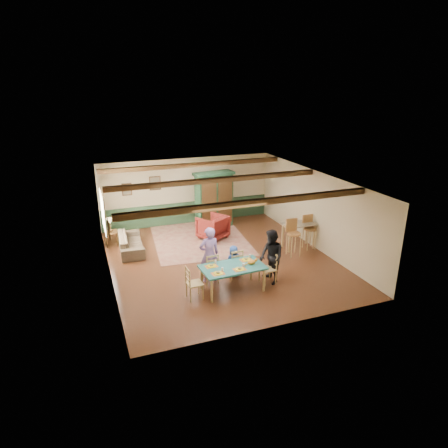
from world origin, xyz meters
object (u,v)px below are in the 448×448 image
object	(u,v)px
dining_table	(233,278)
dining_chair_end_left	(195,283)
counter_table	(298,236)
armchair	(213,227)
dining_chair_far_left	(210,268)
person_woman	(271,257)
dining_chair_end_right	(268,268)
cat	(252,262)
bar_stool_left	(294,238)
dining_chair_far_right	(235,263)
table_lamp	(110,225)
person_child	(234,261)
armoire	(214,200)
end_table	(112,238)
person_man	(209,255)
bar_stool_right	(310,233)
sofa	(131,243)

from	to	relation	value
dining_table	dining_chair_end_left	xyz separation A→B (m)	(-1.12, -0.06, 0.10)
dining_table	counter_table	distance (m)	3.87
armchair	dining_chair_far_left	bearing A→B (deg)	39.72
person_woman	dining_chair_end_right	bearing A→B (deg)	-90.00
cat	bar_stool_left	size ratio (longest dim) A/B	0.28
dining_chair_far_left	dining_chair_far_right	distance (m)	0.78
dining_chair_end_right	table_lamp	xyz separation A→B (m)	(-3.96, 4.49, 0.32)
person_child	armoire	world-z (taller)	armoire
dining_chair_far_left	end_table	world-z (taller)	dining_chair_far_left
person_man	dining_chair_far_right	bearing A→B (deg)	174.29
dining_chair_end_left	bar_stool_right	xyz separation A→B (m)	(4.73, 1.91, 0.14)
armchair	table_lamp	size ratio (longest dim) A/B	1.97
cat	bar_stool_right	size ratio (longest dim) A/B	0.29
table_lamp	bar_stool_right	bearing A→B (deg)	-22.68
person_woman	end_table	world-z (taller)	person_woman
dining_chair_far_left	dining_chair_far_right	bearing A→B (deg)	180.00
person_woman	table_lamp	world-z (taller)	person_woman
dining_table	table_lamp	distance (m)	5.38
dining_chair_far_left	person_woman	size ratio (longest dim) A/B	0.58
person_woman	counter_table	world-z (taller)	person_woman
armoire	armchair	world-z (taller)	armoire
cat	person_child	bearing A→B (deg)	99.46
dining_table	dining_chair_end_right	xyz separation A→B (m)	(1.12, 0.06, 0.10)
dining_chair_far_left	dining_table	bearing A→B (deg)	119.05
dining_chair_end_right	cat	distance (m)	0.69
dining_table	dining_chair_far_left	size ratio (longest dim) A/B	1.89
dining_chair_far_right	person_child	world-z (taller)	person_child
dining_chair_end_right	dining_table	bearing A→B (deg)	-90.00
dining_chair_end_right	bar_stool_left	distance (m)	2.25
dining_chair_end_left	table_lamp	size ratio (longest dim) A/B	1.88
dining_chair_far_left	dining_chair_end_left	bearing A→B (deg)	43.83
armchair	sofa	bearing A→B (deg)	-27.93
person_woman	armoire	size ratio (longest dim) A/B	0.72
dining_chair_far_left	sofa	bearing A→B (deg)	-62.64
bar_stool_right	armoire	bearing A→B (deg)	125.05
dining_chair_end_right	dining_chair_end_left	bearing A→B (deg)	-90.00
dining_chair_far_left	table_lamp	distance (m)	4.58
dining_chair_end_right	counter_table	size ratio (longest dim) A/B	0.84
bar_stool_left	armoire	bearing A→B (deg)	112.52
table_lamp	person_woman	bearing A→B (deg)	-47.85
sofa	end_table	xyz separation A→B (m)	(-0.58, 0.71, -0.02)
person_child	sofa	distance (m)	4.02
dining_chair_end_left	dining_table	bearing A→B (deg)	-90.00
dining_chair_end_right	armoire	xyz separation A→B (m)	(0.13, 5.12, 0.65)
sofa	armoire	bearing A→B (deg)	-65.69
dining_table	dining_chair_end_left	bearing A→B (deg)	-177.09
cat	end_table	bearing A→B (deg)	123.34
dining_chair_end_left	bar_stool_left	distance (m)	4.23
dining_table	person_child	size ratio (longest dim) A/B	1.79
person_woman	armchair	xyz separation A→B (m)	(-0.45, 3.91, -0.36)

